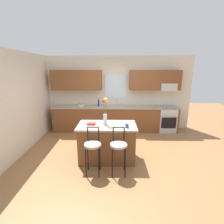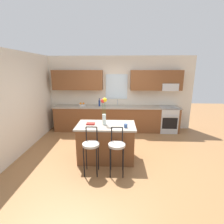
% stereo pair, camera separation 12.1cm
% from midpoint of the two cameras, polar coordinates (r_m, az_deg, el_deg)
% --- Properties ---
extents(ground_plane, '(14.00, 14.00, 0.00)m').
position_cam_midpoint_polar(ground_plane, '(4.80, 0.48, -13.32)').
color(ground_plane, olive).
extents(wall_left, '(0.12, 4.60, 2.70)m').
position_cam_midpoint_polar(wall_left, '(5.31, -28.33, 3.09)').
color(wall_left, beige).
rests_on(wall_left, ground).
extents(back_wall_assembly, '(5.60, 0.50, 2.70)m').
position_cam_midpoint_polar(back_wall_assembly, '(6.27, 0.99, 7.81)').
color(back_wall_assembly, beige).
rests_on(back_wall_assembly, ground).
extents(counter_run, '(4.56, 0.64, 0.92)m').
position_cam_midpoint_polar(counter_run, '(6.21, 0.62, -2.15)').
color(counter_run, brown).
rests_on(counter_run, ground).
extents(sink_faucet, '(0.02, 0.13, 0.23)m').
position_cam_midpoint_polar(sink_faucet, '(6.20, 1.02, 3.50)').
color(sink_faucet, '#B7BABC').
rests_on(sink_faucet, counter_run).
extents(oven_range, '(0.60, 0.64, 0.92)m').
position_cam_midpoint_polar(oven_range, '(6.45, 17.50, -2.24)').
color(oven_range, '#B7BABC').
rests_on(oven_range, ground).
extents(kitchen_island, '(1.42, 0.80, 0.92)m').
position_cam_midpoint_polar(kitchen_island, '(4.25, -2.52, -10.20)').
color(kitchen_island, brown).
rests_on(kitchen_island, ground).
extents(bar_stool_near, '(0.36, 0.36, 1.04)m').
position_cam_midpoint_polar(bar_stool_near, '(3.65, -7.53, -11.65)').
color(bar_stool_near, black).
rests_on(bar_stool_near, ground).
extents(bar_stool_middle, '(0.36, 0.36, 1.04)m').
position_cam_midpoint_polar(bar_stool_middle, '(3.62, 1.31, -11.80)').
color(bar_stool_middle, black).
rests_on(bar_stool_middle, ground).
extents(flower_vase, '(0.15, 0.11, 0.66)m').
position_cam_midpoint_polar(flower_vase, '(4.01, -3.28, 0.62)').
color(flower_vase, silver).
rests_on(flower_vase, kitchen_island).
extents(mug_ceramic, '(0.08, 0.08, 0.09)m').
position_cam_midpoint_polar(mug_ceramic, '(3.89, 4.21, -4.65)').
color(mug_ceramic, '#33518C').
rests_on(mug_ceramic, kitchen_island).
extents(cookbook, '(0.20, 0.15, 0.03)m').
position_cam_midpoint_polar(cookbook, '(4.13, -7.85, -4.01)').
color(cookbook, maroon).
rests_on(cookbook, kitchen_island).
extents(fruit_bowl_oranges, '(0.24, 0.24, 0.13)m').
position_cam_midpoint_polar(fruit_bowl_oranges, '(6.22, -11.00, 2.35)').
color(fruit_bowl_oranges, silver).
rests_on(fruit_bowl_oranges, counter_run).
extents(bottle_olive_oil, '(0.06, 0.06, 0.30)m').
position_cam_midpoint_polar(bottle_olive_oil, '(6.10, -5.17, 3.03)').
color(bottle_olive_oil, navy).
rests_on(bottle_olive_oil, counter_run).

